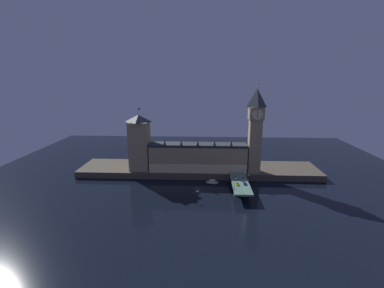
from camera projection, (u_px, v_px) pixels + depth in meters
ground_plane at (198, 188)px, 224.83m from camera, size 400.00×400.00×0.00m
embankment at (199, 169)px, 262.05m from camera, size 220.00×42.00×5.64m
parliament_hall at (198, 157)px, 248.44m from camera, size 85.75×16.56×29.59m
clock_tower at (255, 128)px, 237.96m from camera, size 12.70×12.81×74.46m
victoria_tower at (140, 142)px, 249.24m from camera, size 17.42×17.42×55.73m
bridge at (240, 185)px, 217.17m from camera, size 13.19×46.00×7.44m
car_northbound_lead at (235, 177)px, 225.97m from camera, size 1.84×4.66×1.44m
car_northbound_trail at (237, 184)px, 211.76m from camera, size 1.96×3.98×1.31m
car_southbound_lead at (245, 183)px, 213.07m from camera, size 2.00×4.70×1.47m
car_southbound_trail at (243, 179)px, 222.91m from camera, size 1.99×4.54×1.34m
pedestrian_near_rail at (235, 188)px, 204.70m from camera, size 0.38×0.38×1.61m
street_lamp_near at (235, 185)px, 201.73m from camera, size 1.34×0.60×6.62m
street_lamp_mid at (249, 178)px, 215.45m from camera, size 1.34×0.60×6.73m
street_lamp_far at (231, 172)px, 230.42m from camera, size 1.34×0.60×5.92m
boat_upstream at (212, 182)px, 233.63m from camera, size 11.20×5.39×3.66m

